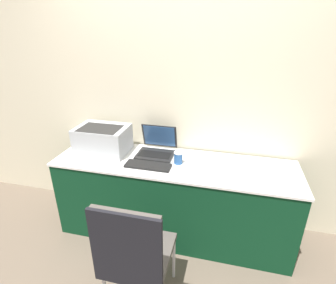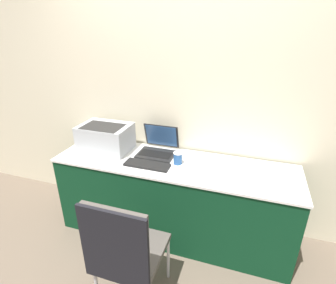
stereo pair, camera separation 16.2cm
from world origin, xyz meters
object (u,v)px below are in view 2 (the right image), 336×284
Objects in this scene: printer at (106,137)px; chair at (123,249)px; coffee_cup at (178,158)px; laptop_left at (158,147)px; external_keyboard at (147,165)px.

chair is (0.63, -0.91, -0.34)m from printer.
printer is 4.42× the size of coffee_cup.
laptop_left reaches higher than coffee_cup.
external_keyboard is 3.69× the size of coffee_cup.
printer reaches higher than chair.
printer is 0.50× the size of chair.
printer reaches higher than coffee_cup.
laptop_left reaches higher than printer.
chair reaches higher than external_keyboard.
printer is 1.20× the size of external_keyboard.
chair is at bearing -55.23° from printer.
printer is 1.40× the size of laptop_left.
laptop_left is at bearing 147.93° from coffee_cup.
chair is at bearing -97.49° from coffee_cup.
coffee_cup is at bearing -4.83° from printer.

